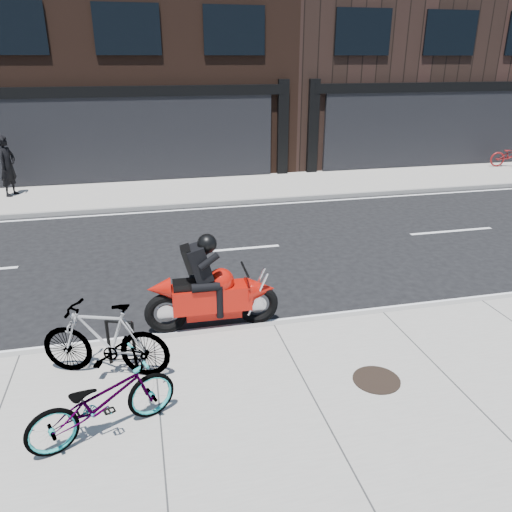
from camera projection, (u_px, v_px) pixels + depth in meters
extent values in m
plane|color=black|center=(249.00, 284.00, 10.25)|extent=(120.00, 120.00, 0.00)
cube|color=gray|center=(343.00, 457.00, 5.71)|extent=(60.00, 6.00, 0.13)
cube|color=gray|center=(201.00, 190.00, 17.24)|extent=(60.00, 3.50, 0.13)
cube|color=black|center=(391.00, 13.00, 23.18)|extent=(12.00, 10.00, 12.50)
cylinder|color=black|center=(109.00, 342.00, 7.23)|extent=(0.05, 0.05, 0.71)
cylinder|color=black|center=(134.00, 344.00, 7.17)|extent=(0.05, 0.05, 0.71)
cylinder|color=black|center=(119.00, 322.00, 7.07)|extent=(0.38, 0.19, 0.05)
imported|color=gray|center=(102.00, 401.00, 5.82)|extent=(1.89, 1.22, 0.94)
imported|color=gray|center=(105.00, 339.00, 6.92)|extent=(1.91, 1.10, 1.11)
torus|color=black|center=(258.00, 305.00, 8.62)|extent=(0.73, 0.17, 0.73)
torus|color=black|center=(166.00, 313.00, 8.32)|extent=(0.73, 0.17, 0.73)
cube|color=#AF1008|center=(212.00, 297.00, 8.39)|extent=(1.33, 0.45, 0.42)
cone|color=#AF1008|center=(260.00, 289.00, 8.52)|extent=(0.51, 0.50, 0.48)
sphere|color=#AF1008|center=(221.00, 281.00, 8.31)|extent=(0.44, 0.44, 0.44)
cube|color=black|center=(191.00, 285.00, 8.23)|extent=(0.61, 0.32, 0.13)
cylinder|color=silver|center=(176.00, 308.00, 8.54)|extent=(0.61, 0.11, 0.10)
cube|color=black|center=(200.00, 263.00, 8.12)|extent=(0.44, 0.41, 0.65)
cube|color=black|center=(189.00, 259.00, 8.05)|extent=(0.27, 0.34, 0.44)
sphere|color=black|center=(207.00, 244.00, 8.02)|extent=(0.32, 0.32, 0.32)
imported|color=black|center=(8.00, 166.00, 15.98)|extent=(0.70, 0.83, 1.93)
imported|color=maroon|center=(512.00, 155.00, 20.50)|extent=(1.86, 0.92, 0.93)
cylinder|color=black|center=(376.00, 380.00, 6.96)|extent=(0.72, 0.72, 0.02)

